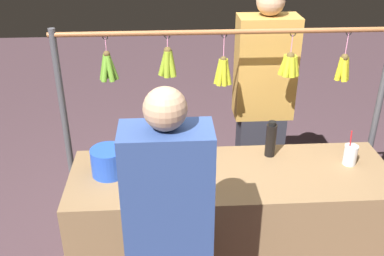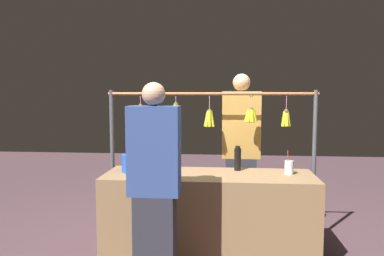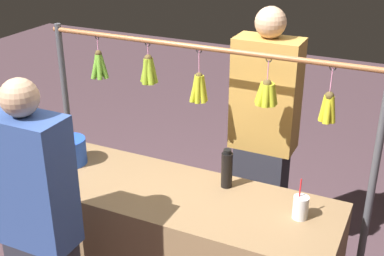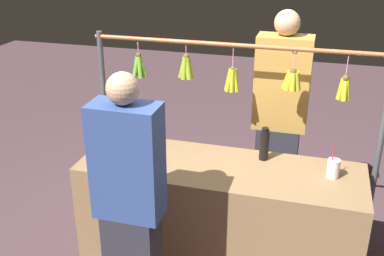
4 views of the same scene
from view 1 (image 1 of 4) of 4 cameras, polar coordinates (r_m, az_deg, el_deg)
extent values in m
cube|color=olive|center=(3.01, 4.79, -12.20)|extent=(2.00, 0.66, 0.81)
cylinder|color=#4C4C51|center=(3.44, 22.06, -0.84)|extent=(0.04, 0.04, 1.61)
cylinder|color=#4C4C51|center=(3.19, -15.54, -2.01)|extent=(0.04, 0.04, 1.61)
cylinder|color=#9E6038|center=(2.85, 4.51, 12.14)|extent=(2.21, 0.03, 0.03)
torus|color=black|center=(3.06, 19.40, 11.41)|extent=(0.04, 0.01, 0.04)
cylinder|color=pink|center=(3.08, 19.16, 9.94)|extent=(0.01, 0.01, 0.16)
sphere|color=brown|center=(3.11, 18.93, 8.51)|extent=(0.05, 0.05, 0.05)
cylinder|color=gold|center=(3.12, 18.39, 7.17)|extent=(0.06, 0.04, 0.16)
cylinder|color=gold|center=(3.11, 18.88, 7.04)|extent=(0.04, 0.08, 0.16)
cylinder|color=gold|center=(3.14, 19.06, 7.15)|extent=(0.06, 0.04, 0.16)
cylinder|color=gold|center=(3.15, 18.56, 7.29)|extent=(0.04, 0.07, 0.16)
torus|color=black|center=(2.94, 12.77, 11.68)|extent=(0.04, 0.01, 0.04)
cylinder|color=pink|center=(2.96, 12.62, 10.29)|extent=(0.01, 0.01, 0.15)
sphere|color=brown|center=(2.98, 12.48, 8.95)|extent=(0.05, 0.05, 0.05)
cylinder|color=gold|center=(3.00, 11.67, 7.80)|extent=(0.07, 0.04, 0.14)
cylinder|color=gold|center=(2.97, 12.08, 7.60)|extent=(0.06, 0.07, 0.14)
cylinder|color=gold|center=(2.97, 12.66, 7.55)|extent=(0.05, 0.07, 0.14)
cylinder|color=gold|center=(3.00, 13.03, 7.67)|extent=(0.06, 0.05, 0.14)
cylinder|color=gold|center=(3.03, 12.88, 7.87)|extent=(0.06, 0.05, 0.14)
cylinder|color=gold|center=(3.04, 12.33, 8.00)|extent=(0.05, 0.06, 0.14)
cylinder|color=gold|center=(3.02, 11.77, 7.95)|extent=(0.06, 0.06, 0.14)
torus|color=black|center=(2.85, 4.15, 11.79)|extent=(0.04, 0.01, 0.04)
cylinder|color=pink|center=(2.88, 4.10, 10.23)|extent=(0.01, 0.01, 0.16)
sphere|color=brown|center=(2.90, 4.04, 8.74)|extent=(0.04, 0.04, 0.04)
cylinder|color=gold|center=(2.93, 3.43, 7.19)|extent=(0.06, 0.04, 0.17)
cylinder|color=gold|center=(2.91, 3.68, 7.02)|extent=(0.06, 0.06, 0.17)
cylinder|color=gold|center=(2.90, 4.16, 6.98)|extent=(0.04, 0.05, 0.17)
cylinder|color=gold|center=(2.92, 4.52, 7.10)|extent=(0.06, 0.05, 0.17)
cylinder|color=gold|center=(2.94, 4.44, 7.27)|extent=(0.05, 0.04, 0.17)
cylinder|color=gold|center=(2.95, 4.06, 7.36)|extent=(0.04, 0.07, 0.17)
cylinder|color=gold|center=(2.95, 3.61, 7.32)|extent=(0.05, 0.06, 0.17)
torus|color=black|center=(2.83, -3.18, 11.68)|extent=(0.04, 0.01, 0.04)
cylinder|color=pink|center=(2.84, -3.15, 10.73)|extent=(0.01, 0.01, 0.09)
sphere|color=brown|center=(2.86, -3.13, 9.83)|extent=(0.05, 0.05, 0.05)
cylinder|color=#8FAD28|center=(2.89, -3.58, 8.24)|extent=(0.08, 0.04, 0.17)
cylinder|color=#8FAD28|center=(2.86, -3.23, 8.08)|extent=(0.05, 0.06, 0.17)
cylinder|color=#8FAD28|center=(2.87, -2.70, 8.15)|extent=(0.07, 0.06, 0.18)
cylinder|color=#8FAD28|center=(2.90, -2.68, 8.34)|extent=(0.07, 0.06, 0.17)
cylinder|color=#8FAD28|center=(2.90, -3.31, 8.38)|extent=(0.05, 0.07, 0.17)
torus|color=black|center=(2.85, -11.05, 11.36)|extent=(0.04, 0.01, 0.04)
cylinder|color=pink|center=(2.87, -10.95, 10.28)|extent=(0.01, 0.01, 0.11)
sphere|color=brown|center=(2.88, -10.85, 9.25)|extent=(0.04, 0.04, 0.04)
cylinder|color=#649F2D|center=(2.92, -11.19, 7.62)|extent=(0.07, 0.04, 0.18)
cylinder|color=#649F2D|center=(2.90, -11.04, 7.48)|extent=(0.06, 0.07, 0.18)
cylinder|color=#649F2D|center=(2.89, -10.47, 7.50)|extent=(0.06, 0.07, 0.18)
cylinder|color=#649F2D|center=(2.91, -10.20, 7.67)|extent=(0.08, 0.04, 0.18)
cylinder|color=#649F2D|center=(2.93, -10.42, 7.79)|extent=(0.05, 0.07, 0.18)
cylinder|color=#649F2D|center=(2.94, -10.84, 7.78)|extent=(0.05, 0.07, 0.18)
cylinder|color=black|center=(2.93, 10.03, -1.56)|extent=(0.07, 0.07, 0.22)
cylinder|color=black|center=(2.87, 10.22, 0.59)|extent=(0.05, 0.05, 0.02)
cylinder|color=blue|center=(2.75, -10.62, -4.25)|extent=(0.21, 0.21, 0.17)
cylinder|color=silver|center=(2.99, 19.57, -3.25)|extent=(0.08, 0.08, 0.13)
cylinder|color=red|center=(2.96, 19.49, -2.42)|extent=(0.01, 0.03, 0.23)
cube|color=#2D2D38|center=(3.63, 8.41, -4.34)|extent=(0.34, 0.23, 0.85)
cube|color=#BF8C3F|center=(3.29, 9.35, 7.61)|extent=(0.43, 0.23, 0.75)
sphere|color=tan|center=(3.16, 10.02, 15.66)|extent=(0.20, 0.20, 0.20)
cube|color=#334C8C|center=(2.00, -3.11, -8.96)|extent=(0.40, 0.21, 0.69)
sphere|color=tan|center=(1.78, -3.46, 2.46)|extent=(0.18, 0.18, 0.18)
camera|label=2|loc=(1.52, 138.97, -52.07)|focal=34.98mm
camera|label=3|loc=(1.61, 87.82, 3.97)|focal=47.76mm
camera|label=4|loc=(1.12, 113.86, -9.24)|focal=43.60mm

